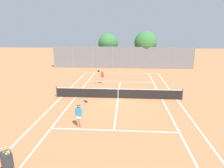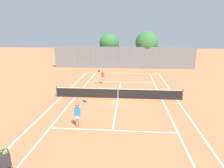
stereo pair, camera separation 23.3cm
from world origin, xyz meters
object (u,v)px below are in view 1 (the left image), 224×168
loose_tennis_ball_2 (141,87)px  ball_cart (7,159)px  loose_tennis_ball_1 (110,81)px  tennis_net (118,93)px  loose_tennis_ball_3 (87,112)px  tree_behind_right (146,43)px  player_near_side (79,114)px  tree_behind_left (108,44)px  player_far_left (102,76)px  loose_tennis_ball_4 (107,75)px  loose_tennis_ball_5 (147,95)px

loose_tennis_ball_2 → ball_cart: bearing=-115.8°
loose_tennis_ball_1 → loose_tennis_ball_2: (3.77, -2.51, 0.00)m
tennis_net → ball_cart: tennis_net is taller
loose_tennis_ball_3 → tree_behind_right: size_ratio=0.01×
loose_tennis_ball_1 → player_near_side: bearing=-94.2°
loose_tennis_ball_2 → tree_behind_left: size_ratio=0.01×
player_far_left → tree_behind_right: bearing=63.9°
ball_cart → player_far_left: player_far_left is taller
loose_tennis_ball_3 → tree_behind_left: bearing=90.9°
loose_tennis_ball_1 → loose_tennis_ball_4: bearing=100.6°
tennis_net → ball_cart: (-4.62, -10.48, 0.03)m
tree_behind_right → loose_tennis_ball_1: bearing=-115.5°
ball_cart → player_far_left: 15.95m
loose_tennis_ball_3 → tree_behind_right: tree_behind_right is taller
player_near_side → loose_tennis_ball_2: bearing=65.1°
loose_tennis_ball_5 → tree_behind_right: size_ratio=0.01×
tree_behind_left → tree_behind_right: size_ratio=0.93×
loose_tennis_ball_3 → loose_tennis_ball_2: bearing=58.2°
loose_tennis_ball_4 → loose_tennis_ball_3: bearing=-90.9°
player_near_side → loose_tennis_ball_4: bearing=89.3°
loose_tennis_ball_2 → loose_tennis_ball_4: (-4.50, 6.41, 0.00)m
loose_tennis_ball_5 → tree_behind_left: bearing=107.0°
loose_tennis_ball_3 → tree_behind_left: size_ratio=0.01×
loose_tennis_ball_1 → loose_tennis_ball_3: (-0.96, -10.12, 0.00)m
loose_tennis_ball_4 → tree_behind_left: size_ratio=0.01×
player_near_side → tree_behind_right: (6.33, 23.95, 3.27)m
loose_tennis_ball_2 → loose_tennis_ball_3: same height
loose_tennis_ball_5 → tree_behind_right: (1.21, 16.60, 4.16)m
player_near_side → loose_tennis_ball_4: player_near_side is taller
tennis_net → player_far_left: 5.70m
tennis_net → loose_tennis_ball_3: tennis_net is taller
loose_tennis_ball_4 → tree_behind_left: bearing=93.7°
player_far_left → tree_behind_left: size_ratio=0.30×
tree_behind_right → ball_cart: bearing=-107.0°
tree_behind_right → tennis_net: bearing=-102.7°
loose_tennis_ball_3 → player_near_side: bearing=-89.4°
tennis_net → tree_behind_right: 18.68m
loose_tennis_ball_1 → tennis_net: bearing=-78.3°
loose_tennis_ball_2 → loose_tennis_ball_5: bearing=-81.6°
loose_tennis_ball_2 → tree_behind_left: bearing=108.5°
tennis_net → player_near_side: size_ratio=6.76×
player_far_left → loose_tennis_ball_2: player_far_left is taller
loose_tennis_ball_1 → loose_tennis_ball_4: size_ratio=1.00×
loose_tennis_ball_2 → tennis_net: bearing=-120.7°
loose_tennis_ball_1 → tree_behind_right: tree_behind_right is taller
tennis_net → player_near_side: (-2.30, -6.09, 0.42)m
loose_tennis_ball_5 → loose_tennis_ball_1: bearing=128.3°
tennis_net → ball_cart: size_ratio=12.47×
loose_tennis_ball_5 → player_near_side: bearing=-124.8°
loose_tennis_ball_3 → player_far_left: bearing=88.8°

